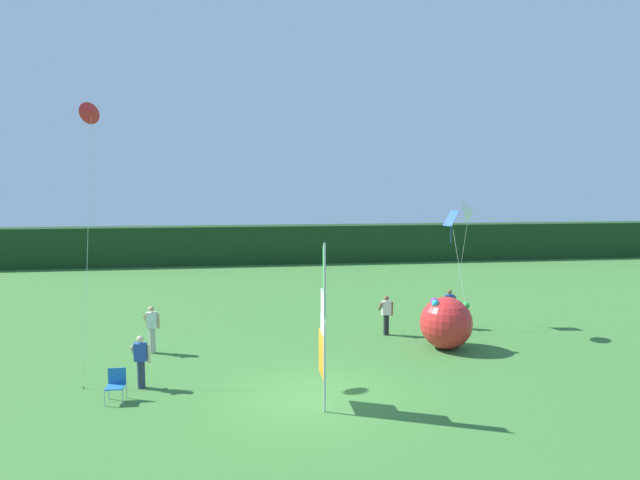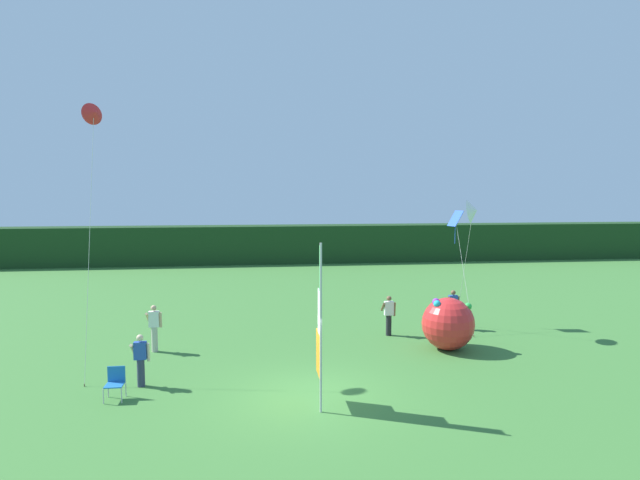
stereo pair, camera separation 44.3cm
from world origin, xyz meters
The scene contains 12 objects.
ground_plane centered at (0.00, 0.00, 0.00)m, with size 120.00×120.00×0.00m, color #3D7533.
distant_treeline centered at (0.00, 27.70, 1.47)m, with size 80.00×2.40×2.95m, color #193819.
banner_flag centered at (0.08, -0.74, 2.15)m, with size 0.06×1.03×4.48m.
person_near_banner centered at (-5.01, 1.43, 0.84)m, with size 0.55×0.48×1.57m.
person_mid_field centered at (3.67, 6.00, 0.85)m, with size 0.55×0.48×1.60m.
person_far_left centered at (-5.24, 4.89, 0.91)m, with size 0.55×0.48×1.70m.
person_far_right centered at (6.58, 6.69, 0.87)m, with size 0.55×0.48×1.64m.
inflatable_balloon centered at (5.35, 3.89, 0.96)m, with size 1.91×1.91×1.92m.
folding_chair centered at (-5.52, 0.53, 0.51)m, with size 0.51×0.51×0.89m.
kite_blue_diamond_0 centered at (6.98, 7.58, 4.35)m, with size 0.60×2.68×4.91m.
kite_white_delta_1 centered at (7.07, 6.04, 4.97)m, with size 0.91×1.83×5.46m.
kite_red_delta_2 centered at (-6.68, 3.61, 8.22)m, with size 0.74×2.41×8.64m.
Camera 2 is at (-1.54, -14.57, 5.88)m, focal length 30.14 mm.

